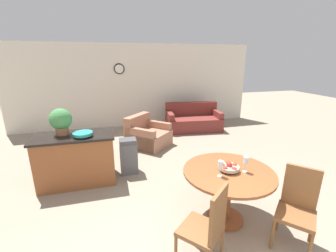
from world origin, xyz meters
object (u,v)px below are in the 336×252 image
dining_chair_near_left (208,225)px  couch (193,121)px  dining_chair_near_right (298,205)px  wine_glass_left (221,165)px  armchair (147,136)px  fruit_bowl (229,167)px  potted_plant (61,120)px  teal_bowl (83,134)px  dining_table (228,183)px  wine_glass_right (246,161)px  trash_bin (129,156)px  kitchen_island (77,159)px

dining_chair_near_left → couch: bearing=29.2°
dining_chair_near_right → couch: dining_chair_near_right is taller
wine_glass_left → armchair: wine_glass_left is taller
dining_chair_near_left → fruit_bowl: 0.90m
dining_chair_near_left → armchair: size_ratio=0.76×
potted_plant → teal_bowl: bearing=-29.8°
dining_chair_near_right → dining_table: bearing=5.5°
dining_table → wine_glass_right: 0.40m
trash_bin → fruit_bowl: bearing=-56.2°
couch → potted_plant: bearing=-138.3°
dining_chair_near_right → potted_plant: size_ratio=2.11×
kitchen_island → couch: size_ratio=0.76×
teal_bowl → trash_bin: teal_bowl is taller
wine_glass_left → teal_bowl: teal_bowl is taller
teal_bowl → trash_bin: size_ratio=0.47×
dining_chair_near_left → couch: (1.70, 4.78, -0.24)m
dining_table → dining_chair_near_left: size_ratio=1.23×
dining_chair_near_left → armchair: bearing=48.6°
dining_table → dining_chair_near_right: size_ratio=1.23×
dining_chair_near_left → teal_bowl: bearing=81.7°
dining_chair_near_right → potted_plant: bearing=10.7°
wine_glass_left → couch: size_ratio=0.12×
teal_bowl → kitchen_island: bearing=143.2°
wine_glass_right → armchair: wine_glass_right is taller
wine_glass_left → armchair: size_ratio=0.17×
potted_plant → armchair: size_ratio=0.36×
couch → armchair: 1.97m
wine_glass_left → wine_glass_right: size_ratio=1.00×
dining_chair_near_left → wine_glass_left: (0.40, 0.52, 0.40)m
dining_chair_near_right → couch: size_ratio=0.55×
dining_chair_near_left → potted_plant: potted_plant is taller
wine_glass_left → wine_glass_right: 0.38m
couch → dining_chair_near_right: bearing=-89.5°
wine_glass_right → kitchen_island: 2.94m
potted_plant → trash_bin: bearing=2.3°
teal_bowl → armchair: size_ratio=0.26×
dining_table → teal_bowl: bearing=142.3°
armchair → fruit_bowl: bearing=-125.4°
dining_table → trash_bin: (-1.19, 1.78, -0.24)m
trash_bin → couch: size_ratio=0.40×
kitchen_island → teal_bowl: size_ratio=4.08×
dining_chair_near_left → fruit_bowl: dining_chair_near_left is taller
dining_table → kitchen_island: (-2.13, 1.65, -0.13)m
dining_chair_near_right → fruit_bowl: 0.90m
dining_chair_near_right → kitchen_island: (-2.75, 2.23, -0.07)m
fruit_bowl → kitchen_island: (-2.13, 1.64, -0.36)m
wine_glass_left → trash_bin: 2.20m
dining_chair_near_left → couch: dining_chair_near_left is taller
couch → armchair: couch is taller
fruit_bowl → wine_glass_left: wine_glass_left is taller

